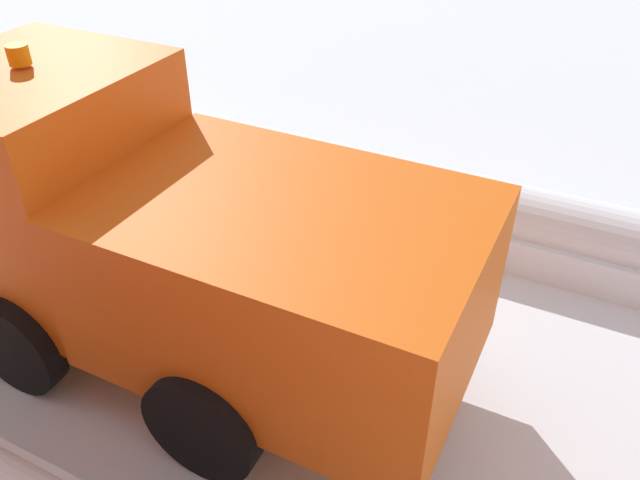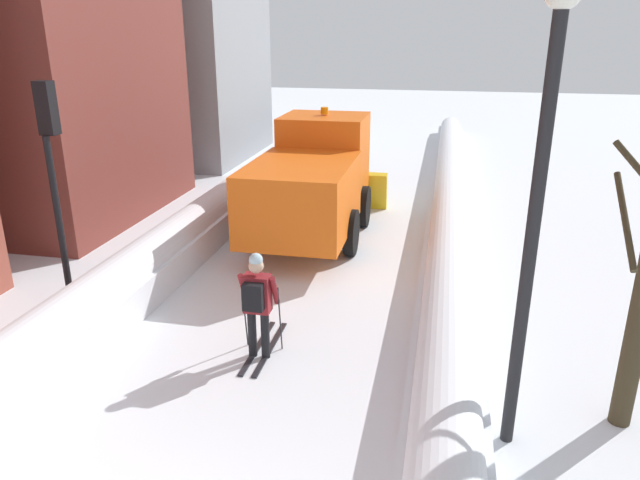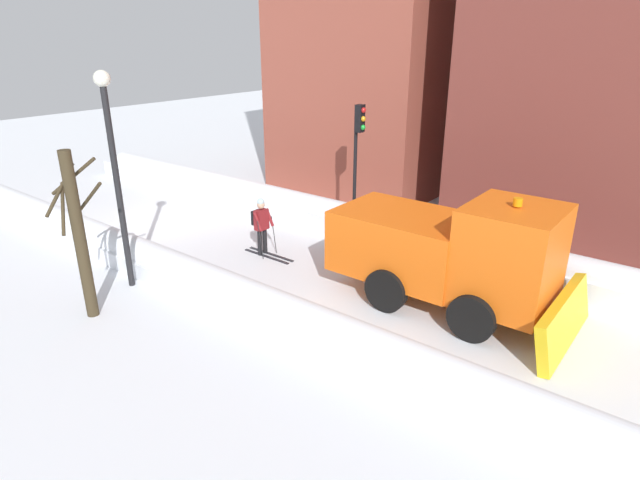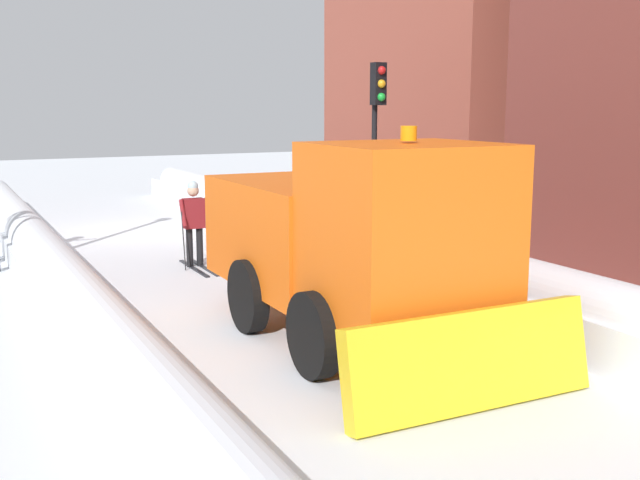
# 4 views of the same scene
# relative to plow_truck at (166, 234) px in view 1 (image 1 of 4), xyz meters

# --- Properties ---
(ground_plane) EXTENTS (80.00, 80.00, 0.00)m
(ground_plane) POSITION_rel_plow_truck_xyz_m (0.40, -1.00, -1.48)
(ground_plane) COLOR white
(snowbank_right) EXTENTS (1.10, 36.00, 0.93)m
(snowbank_right) POSITION_rel_plow_truck_xyz_m (3.40, -1.00, -1.10)
(snowbank_right) COLOR white
(snowbank_right) RESTS_ON ground
(plow_truck) EXTENTS (3.20, 5.98, 3.12)m
(plow_truck) POSITION_rel_plow_truck_xyz_m (0.00, 0.00, 0.00)
(plow_truck) COLOR orange
(plow_truck) RESTS_ON ground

